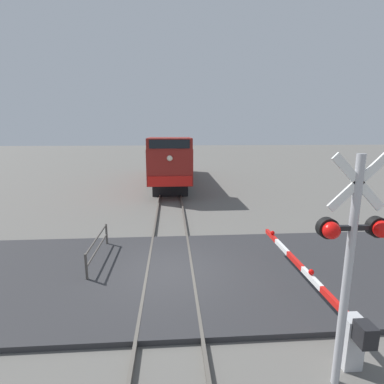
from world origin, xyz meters
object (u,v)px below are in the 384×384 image
(locomotive, at_px, (170,159))
(crossing_gate, at_px, (331,309))
(crossing_signal, at_px, (351,249))
(guard_railing, at_px, (98,246))

(locomotive, xyz_separation_m, crossing_gate, (3.51, -19.89, -1.32))
(crossing_signal, height_order, crossing_gate, crossing_signal)
(crossing_signal, xyz_separation_m, crossing_gate, (0.48, 1.16, -1.90))
(crossing_signal, height_order, guard_railing, crossing_signal)
(guard_railing, bearing_deg, crossing_signal, -44.40)
(crossing_gate, bearing_deg, crossing_signal, -112.62)
(crossing_signal, distance_m, guard_railing, 7.97)
(guard_railing, bearing_deg, locomotive, 81.01)
(crossing_signal, relative_size, guard_railing, 1.44)
(locomotive, relative_size, crossing_signal, 3.66)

